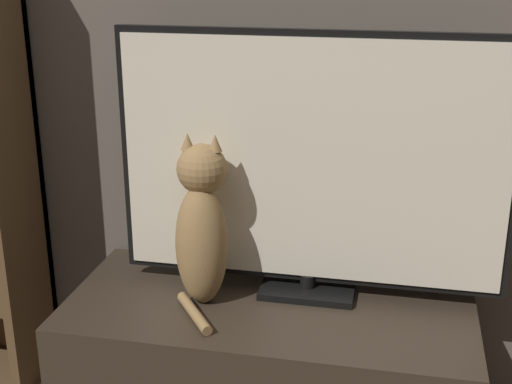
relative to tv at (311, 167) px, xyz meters
name	(u,v)px	position (x,y,z in m)	size (l,w,h in m)	color
tv_stand	(268,372)	(-0.10, -0.09, -0.60)	(1.13, 0.53, 0.44)	#33281E
tv	(311,167)	(0.00, 0.00, 0.00)	(1.07, 0.16, 0.74)	black
cat	(202,226)	(-0.28, -0.11, -0.15)	(0.15, 0.28, 0.48)	#997547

